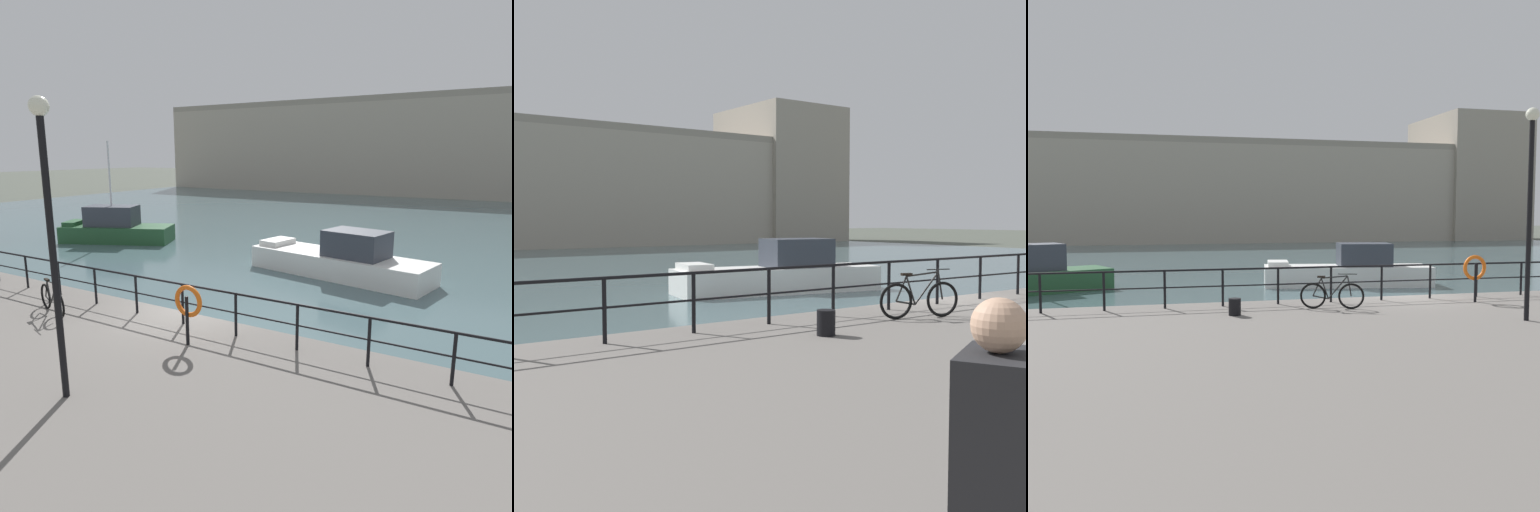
# 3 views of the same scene
# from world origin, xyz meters

# --- Properties ---
(ground_plane) EXTENTS (240.00, 240.00, 0.00)m
(ground_plane) POSITION_xyz_m (0.00, 0.00, 0.00)
(ground_plane) COLOR #4C5147
(water_basin) EXTENTS (80.00, 60.00, 0.01)m
(water_basin) POSITION_xyz_m (0.00, 30.20, 0.01)
(water_basin) COLOR #476066
(water_basin) RESTS_ON ground_plane
(moored_green_narrowboat) EXTENTS (6.60, 4.63, 5.73)m
(moored_green_narrowboat) POSITION_xyz_m (-12.76, 9.41, 0.80)
(moored_green_narrowboat) COLOR #23512D
(moored_green_narrowboat) RESTS_ON water_basin
(moored_harbor_tender) EXTENTS (8.04, 3.63, 1.99)m
(moored_harbor_tender) POSITION_xyz_m (1.34, 8.60, 0.69)
(moored_harbor_tender) COLOR white
(moored_harbor_tender) RESTS_ON water_basin
(quay_railing) EXTENTS (24.24, 0.07, 1.08)m
(quay_railing) POSITION_xyz_m (-0.24, -0.75, 1.51)
(quay_railing) COLOR black
(quay_railing) RESTS_ON quay_promenade
(parked_bicycle) EXTENTS (1.70, 0.60, 0.98)m
(parked_bicycle) POSITION_xyz_m (-3.02, -1.93, 1.16)
(parked_bicycle) COLOR black
(parked_bicycle) RESTS_ON quay_promenade
(life_ring_stand) EXTENTS (0.75, 0.16, 1.40)m
(life_ring_stand) POSITION_xyz_m (1.51, -1.70, 1.75)
(life_ring_stand) COLOR black
(life_ring_stand) RESTS_ON quay_promenade
(quay_lamp_post) EXTENTS (0.32, 0.32, 5.16)m
(quay_lamp_post) POSITION_xyz_m (1.09, -4.69, 4.02)
(quay_lamp_post) COLOR black
(quay_lamp_post) RESTS_ON quay_promenade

